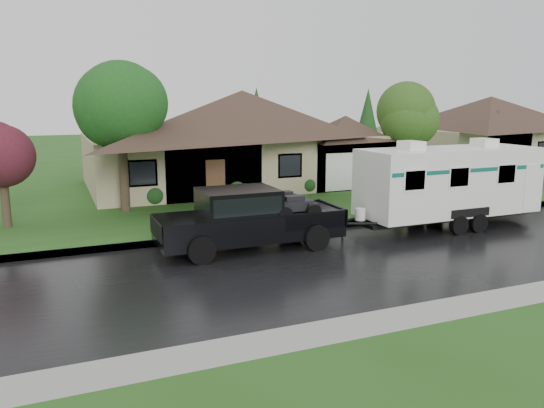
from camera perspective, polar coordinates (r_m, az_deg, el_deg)
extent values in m
plane|color=#255019|center=(19.42, 5.21, -4.40)|extent=(140.00, 140.00, 0.00)
cube|color=black|center=(17.75, 8.24, -5.95)|extent=(140.00, 8.00, 0.01)
cube|color=gray|center=(21.35, 2.40, -2.73)|extent=(140.00, 0.50, 0.15)
cube|color=#255019|center=(33.12, -6.98, 2.17)|extent=(140.00, 26.00, 0.15)
cube|color=tan|center=(32.57, -3.17, 4.88)|extent=(18.00, 10.00, 3.00)
pyramid|color=#34231C|center=(32.38, -3.25, 12.11)|extent=(19.44, 10.80, 2.60)
cube|color=tan|center=(32.15, 7.79, 4.45)|extent=(5.76, 4.00, 2.70)
cube|color=tan|center=(43.86, 22.17, 5.69)|extent=(14.00, 9.00, 3.00)
pyramid|color=#34231C|center=(43.72, 22.54, 10.65)|extent=(15.12, 9.72, 2.30)
cylinder|color=#382B1E|center=(25.11, -15.62, 2.45)|extent=(0.43, 0.43, 2.84)
sphere|color=#205D1E|center=(24.85, -16.00, 9.56)|extent=(3.93, 3.93, 3.93)
cylinder|color=#382B1E|center=(23.74, -26.73, 0.03)|extent=(0.34, 0.34, 1.90)
sphere|color=#561B27|center=(23.47, -27.17, 5.03)|extent=(2.63, 2.63, 2.63)
cylinder|color=#382B1E|center=(32.61, 13.95, 4.19)|extent=(0.40, 0.40, 2.56)
sphere|color=#396520|center=(32.41, 14.18, 9.11)|extent=(3.53, 3.53, 3.53)
sphere|color=#143814|center=(26.60, -12.58, 1.04)|extent=(1.00, 1.00, 1.00)
sphere|color=#143814|center=(27.62, -3.98, 1.65)|extent=(1.00, 1.00, 1.00)
sphere|color=#143814|center=(29.22, 3.84, 2.18)|extent=(1.00, 1.00, 1.00)
sphere|color=#143814|center=(31.30, 10.75, 2.60)|extent=(1.00, 1.00, 1.00)
cube|color=black|center=(18.67, -2.37, -2.31)|extent=(6.53, 2.18, 0.94)
cube|color=black|center=(17.93, -9.57, -2.05)|extent=(1.74, 2.12, 0.38)
cube|color=black|center=(18.35, -3.66, 0.11)|extent=(2.61, 2.05, 0.98)
cube|color=black|center=(18.34, -3.67, 0.28)|extent=(2.39, 2.09, 0.60)
cube|color=black|center=(19.41, 3.36, -1.14)|extent=(2.39, 2.07, 0.07)
cylinder|color=black|center=(17.18, -7.61, -4.94)|extent=(0.91, 0.35, 0.91)
cylinder|color=black|center=(19.18, -9.29, -3.29)|extent=(0.91, 0.35, 0.91)
cylinder|color=black|center=(18.63, 4.77, -3.61)|extent=(0.91, 0.35, 0.91)
cylinder|color=black|center=(20.49, 2.03, -2.22)|extent=(0.91, 0.35, 0.91)
cube|color=white|center=(22.92, 18.48, 2.39)|extent=(7.61, 2.61, 2.67)
cube|color=black|center=(23.18, 18.25, -1.26)|extent=(8.05, 1.31, 0.15)
cube|color=#0C574C|center=(22.84, 18.57, 3.85)|extent=(7.46, 2.63, 0.15)
cube|color=white|center=(21.51, 14.76, 6.11)|extent=(0.76, 0.87, 0.35)
cube|color=white|center=(23.93, 21.87, 6.15)|extent=(0.76, 0.87, 0.35)
cylinder|color=black|center=(21.94, 19.45, -2.17)|extent=(0.76, 0.26, 0.76)
cylinder|color=black|center=(23.85, 15.35, -0.89)|extent=(0.76, 0.26, 0.76)
cylinder|color=black|center=(22.59, 21.30, -1.92)|extent=(0.76, 0.26, 0.76)
cylinder|color=black|center=(24.45, 17.16, -0.70)|extent=(0.76, 0.26, 0.76)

